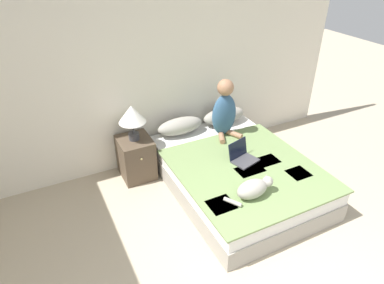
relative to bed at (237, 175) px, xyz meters
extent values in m
cube|color=silver|center=(-0.69, 1.11, 1.07)|extent=(5.73, 0.05, 2.55)
cube|color=#9E998E|center=(0.00, 0.01, -0.09)|extent=(1.51, 2.08, 0.24)
cube|color=silver|center=(0.00, 0.01, 0.11)|extent=(1.49, 2.05, 0.17)
cube|color=#758E56|center=(0.00, -0.20, 0.20)|extent=(1.56, 1.66, 0.02)
cube|color=#5B9384|center=(0.30, -0.16, 0.21)|extent=(0.29, 0.21, 0.01)
cube|color=#5B9384|center=(0.02, -0.22, 0.21)|extent=(0.32, 0.21, 0.01)
cube|color=#5B9384|center=(-0.58, -0.59, 0.21)|extent=(0.26, 0.24, 0.01)
cube|color=#5B9384|center=(0.47, -0.52, 0.21)|extent=(0.23, 0.22, 0.01)
ellipsoid|color=gray|center=(-0.34, 0.89, 0.33)|extent=(0.63, 0.26, 0.22)
ellipsoid|color=gray|center=(0.34, 0.89, 0.33)|extent=(0.63, 0.26, 0.22)
ellipsoid|color=#33567A|center=(0.17, 0.62, 0.50)|extent=(0.34, 0.19, 0.57)
sphere|color=#9E7051|center=(0.17, 0.62, 0.88)|extent=(0.21, 0.21, 0.21)
cylinder|color=#9E7051|center=(0.07, 0.50, 0.25)|extent=(0.16, 0.25, 0.07)
cylinder|color=#9E7051|center=(0.26, 0.50, 0.25)|extent=(0.16, 0.25, 0.07)
ellipsoid|color=#A8A399|center=(-0.24, -0.62, 0.31)|extent=(0.35, 0.20, 0.20)
sphere|color=#A8A399|center=(-0.05, -0.61, 0.34)|extent=(0.11, 0.11, 0.11)
cone|color=#A8A399|center=(-0.05, -0.58, 0.38)|extent=(0.05, 0.05, 0.05)
cone|color=#A8A399|center=(-0.05, -0.65, 0.38)|extent=(0.05, 0.05, 0.05)
cylinder|color=#A8A399|center=(-0.47, -0.62, 0.24)|extent=(0.14, 0.18, 0.04)
cube|color=#424247|center=(0.06, -0.07, 0.22)|extent=(0.34, 0.28, 0.02)
cube|color=black|center=(0.03, 0.06, 0.33)|extent=(0.30, 0.13, 0.21)
cube|color=brown|center=(-1.00, 0.81, 0.06)|extent=(0.40, 0.45, 0.54)
sphere|color=tan|center=(-1.00, 0.58, 0.18)|extent=(0.03, 0.03, 0.03)
cylinder|color=#38383D|center=(-1.00, 0.82, 0.38)|extent=(0.13, 0.13, 0.09)
cylinder|color=#38383D|center=(-1.00, 0.82, 0.50)|extent=(0.02, 0.02, 0.15)
cone|color=white|center=(-1.00, 0.82, 0.69)|extent=(0.33, 0.33, 0.22)
camera|label=1|loc=(-1.99, -2.76, 2.51)|focal=32.00mm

